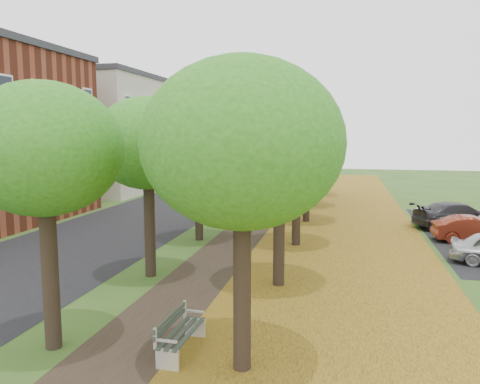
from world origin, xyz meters
The scene contains 11 objects.
ground centered at (0.00, 0.00, 0.00)m, with size 120.00×120.00×0.00m, color #2D4C19.
street_asphalt centered at (-7.50, 15.00, 0.00)m, with size 8.00×70.00×0.01m, color black.
footpath centered at (0.00, 15.00, 0.00)m, with size 3.20×70.00×0.01m, color black.
leaf_verge centered at (5.00, 15.00, 0.01)m, with size 7.50×70.00×0.01m, color olive.
tree_row_west centered at (-2.20, 15.00, 4.71)m, with size 4.10×34.10×6.49m.
tree_row_east centered at (2.60, 15.00, 4.71)m, with size 4.10×34.10×6.49m.
building_cream centered at (-17.00, 33.00, 5.21)m, with size 10.30×20.30×10.40m.
bench centered at (0.95, 0.45, 0.49)m, with size 0.66×2.00×0.93m.
car_red centered at (11.00, 14.41, 0.63)m, with size 1.33×3.82×1.26m, color maroon.
car_grey centered at (11.00, 17.83, 0.72)m, with size 2.02×4.97×1.44m, color #313035.
car_white centered at (11.00, 18.08, 0.64)m, with size 2.14×4.64×1.29m, color silver.
Camera 1 is at (4.73, -9.78, 5.33)m, focal length 35.00 mm.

